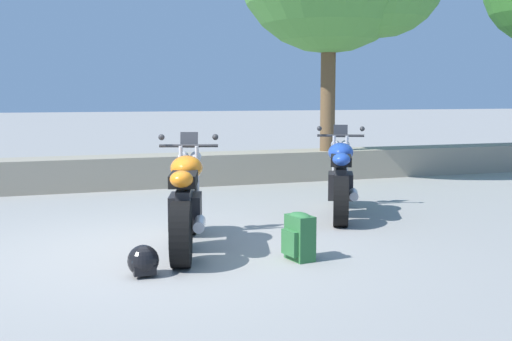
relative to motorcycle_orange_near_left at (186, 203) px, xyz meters
name	(u,v)px	position (x,y,z in m)	size (l,w,h in m)	color
ground_plane	(143,253)	(-0.47, -0.06, -0.49)	(120.00, 120.00, 0.00)	gray
stone_wall	(96,173)	(-0.47, 4.74, -0.21)	(36.00, 0.80, 0.55)	gray
motorcycle_orange_near_left	(186,203)	(0.00, 0.00, 0.00)	(0.89, 2.02, 1.18)	black
motorcycle_blue_centre	(341,179)	(2.37, 1.14, 0.00)	(1.13, 1.92, 1.18)	black
rider_backpack	(299,235)	(0.92, -0.84, -0.24)	(0.29, 0.32, 0.47)	#2D6B38
rider_helmet	(143,261)	(-0.60, -0.90, -0.35)	(0.28, 0.28, 0.28)	black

